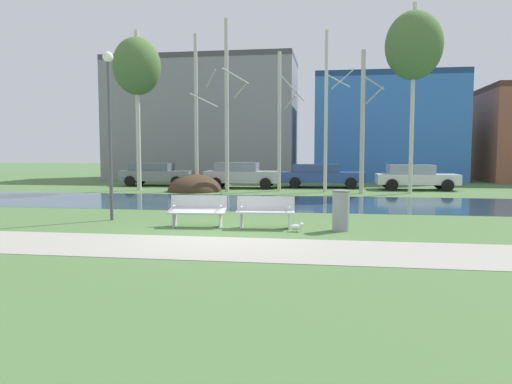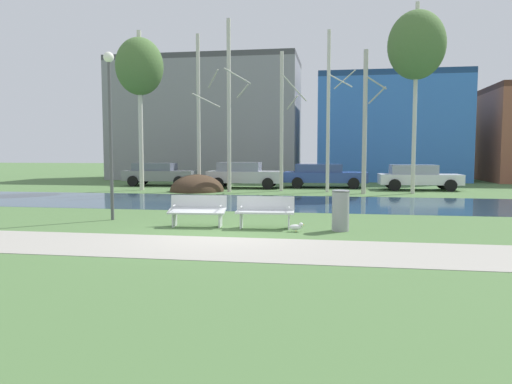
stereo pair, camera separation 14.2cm
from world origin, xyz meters
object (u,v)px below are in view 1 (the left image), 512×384
(bench_left, at_px, (198,210))
(parked_sedan_second_silver, at_px, (241,174))
(parked_wagon_fourth_white, at_px, (415,176))
(parked_hatch_third_blue, at_px, (321,175))
(seagull, at_px, (297,227))
(parked_van_nearest_grey, at_px, (156,174))
(streetlamp, at_px, (109,108))
(trash_bin, at_px, (341,210))
(bench_right, at_px, (265,211))

(bench_left, distance_m, parked_sedan_second_silver, 14.49)
(parked_wagon_fourth_white, bearing_deg, parked_hatch_third_blue, 168.79)
(seagull, xyz_separation_m, parked_van_nearest_grey, (-9.73, 15.86, 0.62))
(bench_left, distance_m, streetlamp, 4.27)
(parked_sedan_second_silver, height_order, parked_hatch_third_blue, parked_sedan_second_silver)
(trash_bin, bearing_deg, parked_sedan_second_silver, 110.26)
(bench_left, xyz_separation_m, parked_sedan_second_silver, (-1.40, 14.42, 0.31))
(seagull, relative_size, parked_wagon_fourth_white, 0.09)
(seagull, distance_m, streetlamp, 6.78)
(parked_hatch_third_blue, relative_size, parked_wagon_fourth_white, 1.11)
(trash_bin, relative_size, parked_van_nearest_grey, 0.25)
(trash_bin, xyz_separation_m, seagull, (-1.15, -0.36, -0.43))
(bench_right, distance_m, parked_van_nearest_grey, 17.75)
(streetlamp, relative_size, parked_sedan_second_silver, 1.18)
(parked_sedan_second_silver, bearing_deg, seagull, -74.20)
(parked_van_nearest_grey, bearing_deg, parked_sedan_second_silver, -9.94)
(bench_right, bearing_deg, seagull, -27.95)
(parked_wagon_fourth_white, bearing_deg, streetlamp, -129.63)
(parked_hatch_third_blue, bearing_deg, parked_van_nearest_grey, -179.67)
(trash_bin, distance_m, parked_wagon_fourth_white, 15.17)
(bench_right, xyz_separation_m, seagull, (0.90, -0.47, -0.34))
(bench_left, bearing_deg, parked_van_nearest_grey, 114.21)
(streetlamp, height_order, parked_van_nearest_grey, streetlamp)
(bench_left, bearing_deg, streetlamp, 164.17)
(bench_right, bearing_deg, bench_left, 180.00)
(bench_left, distance_m, parked_wagon_fourth_white, 16.64)
(bench_right, relative_size, trash_bin, 1.51)
(seagull, relative_size, parked_van_nearest_grey, 0.09)
(seagull, xyz_separation_m, parked_hatch_third_blue, (0.35, 15.92, 0.61))
(trash_bin, height_order, parked_sedan_second_silver, parked_sedan_second_silver)
(parked_van_nearest_grey, relative_size, parked_sedan_second_silver, 1.02)
(bench_left, xyz_separation_m, bench_right, (1.92, 0.00, 0.00))
(bench_right, relative_size, parked_van_nearest_grey, 0.37)
(seagull, height_order, parked_hatch_third_blue, parked_hatch_third_blue)
(bench_left, relative_size, parked_hatch_third_blue, 0.34)
(trash_bin, height_order, parked_van_nearest_grey, parked_van_nearest_grey)
(bench_right, bearing_deg, parked_hatch_third_blue, 85.39)
(seagull, relative_size, parked_sedan_second_silver, 0.09)
(streetlamp, relative_size, parked_van_nearest_grey, 1.16)
(trash_bin, bearing_deg, parked_van_nearest_grey, 125.08)
(streetlamp, height_order, parked_hatch_third_blue, streetlamp)
(bench_right, relative_size, parked_hatch_third_blue, 0.34)
(seagull, relative_size, parked_hatch_third_blue, 0.08)
(parked_hatch_third_blue, bearing_deg, parked_wagon_fourth_white, -11.21)
(parked_van_nearest_grey, bearing_deg, bench_right, -60.12)
(streetlamp, height_order, parked_wagon_fourth_white, streetlamp)
(trash_bin, xyz_separation_m, parked_sedan_second_silver, (-5.36, 14.53, 0.22))
(bench_right, height_order, trash_bin, trash_bin)
(parked_hatch_third_blue, bearing_deg, trash_bin, -87.06)
(seagull, bearing_deg, parked_van_nearest_grey, 121.54)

